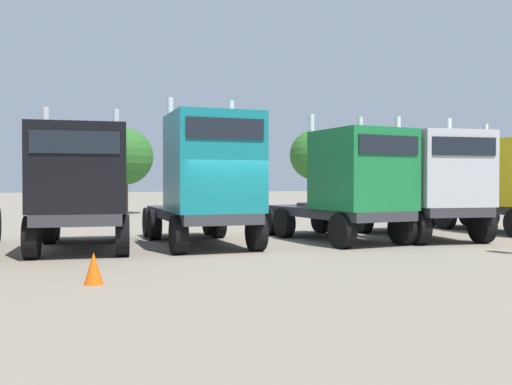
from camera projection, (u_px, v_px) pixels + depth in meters
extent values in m
plane|color=gray|center=(228.00, 253.00, 15.19)|extent=(200.00, 200.00, 0.00)
cube|color=#333338|center=(83.00, 214.00, 16.40)|extent=(2.76, 6.11, 0.30)
cube|color=black|center=(79.00, 169.00, 14.58)|extent=(2.60, 2.44, 2.28)
cube|color=black|center=(75.00, 142.00, 13.47)|extent=(2.09, 0.24, 0.55)
cylinder|color=silver|center=(116.00, 159.00, 16.02)|extent=(0.20, 0.20, 2.88)
cylinder|color=silver|center=(46.00, 159.00, 15.57)|extent=(0.20, 0.20, 2.88)
cylinder|color=#333338|center=(86.00, 205.00, 17.66)|extent=(1.20, 1.20, 0.12)
cylinder|color=black|center=(122.00, 235.00, 14.47)|extent=(0.45, 1.11, 1.08)
cylinder|color=black|center=(32.00, 237.00, 13.95)|extent=(0.45, 1.11, 1.08)
cylinder|color=black|center=(122.00, 225.00, 17.99)|extent=(0.45, 1.11, 1.08)
cylinder|color=black|center=(49.00, 226.00, 17.47)|extent=(0.45, 1.11, 1.08)
cylinder|color=black|center=(122.00, 223.00, 19.06)|extent=(0.45, 1.11, 1.08)
cylinder|color=black|center=(53.00, 224.00, 18.54)|extent=(0.45, 1.11, 1.08)
cube|color=#333338|center=(197.00, 214.00, 17.53)|extent=(2.22, 6.26, 0.30)
cube|color=#14727A|center=(213.00, 163.00, 15.71)|extent=(2.41, 2.46, 2.76)
cube|color=black|center=(226.00, 128.00, 14.52)|extent=(2.10, 0.05, 0.55)
cylinder|color=silver|center=(231.00, 155.00, 17.32)|extent=(0.18, 0.18, 3.36)
cylinder|color=silver|center=(170.00, 154.00, 16.68)|extent=(0.18, 0.18, 3.36)
cylinder|color=#333338|center=(188.00, 205.00, 18.82)|extent=(1.10, 1.10, 0.12)
cylinder|color=black|center=(256.00, 232.00, 15.61)|extent=(0.35, 1.03, 1.03)
cylinder|color=black|center=(179.00, 235.00, 14.88)|extent=(0.35, 1.03, 1.03)
cylinder|color=black|center=(218.00, 223.00, 19.34)|extent=(0.35, 1.03, 1.03)
cylinder|color=black|center=(154.00, 224.00, 18.60)|extent=(0.35, 1.03, 1.03)
cylinder|color=black|center=(210.00, 221.00, 20.38)|extent=(0.35, 1.03, 1.03)
cylinder|color=black|center=(149.00, 222.00, 19.64)|extent=(0.35, 1.03, 1.03)
cube|color=#333338|center=(332.00, 212.00, 18.64)|extent=(2.80, 6.05, 0.30)
cube|color=#197238|center=(362.00, 170.00, 17.12)|extent=(2.65, 2.77, 2.44)
cube|color=black|center=(389.00, 145.00, 15.94)|extent=(2.09, 0.26, 0.55)
cylinder|color=silver|center=(360.00, 162.00, 18.80)|extent=(0.20, 0.20, 3.04)
cylinder|color=silver|center=(311.00, 161.00, 17.98)|extent=(0.20, 0.20, 3.04)
cylinder|color=#333338|center=(312.00, 204.00, 19.80)|extent=(1.21, 1.21, 0.12)
cylinder|color=black|center=(402.00, 228.00, 17.11)|extent=(0.46, 1.05, 1.02)
cylinder|color=black|center=(342.00, 231.00, 16.17)|extent=(0.46, 1.05, 1.02)
cylinder|color=black|center=(338.00, 221.00, 20.32)|extent=(0.46, 1.05, 1.02)
cylinder|color=black|center=(284.00, 223.00, 19.37)|extent=(0.46, 1.05, 1.02)
cylinder|color=black|center=(321.00, 219.00, 21.31)|extent=(0.46, 1.05, 1.02)
cylinder|color=black|center=(270.00, 221.00, 20.37)|extent=(0.46, 1.05, 1.02)
cube|color=#333338|center=(411.00, 208.00, 19.80)|extent=(2.92, 6.60, 0.30)
cube|color=#B7BABF|center=(444.00, 169.00, 17.74)|extent=(2.64, 2.47, 2.36)
cube|color=black|center=(465.00, 146.00, 16.63)|extent=(2.09, 0.28, 0.55)
cylinder|color=silver|center=(449.00, 161.00, 19.17)|extent=(0.20, 0.20, 2.96)
cylinder|color=silver|center=(398.00, 161.00, 18.75)|extent=(0.20, 0.20, 2.96)
cylinder|color=#333338|center=(393.00, 201.00, 21.17)|extent=(1.22, 1.22, 0.12)
cylinder|color=black|center=(482.00, 226.00, 17.62)|extent=(0.47, 1.14, 1.11)
cylinder|color=black|center=(418.00, 227.00, 17.14)|extent=(0.47, 1.14, 1.11)
cylinder|color=black|center=(417.00, 218.00, 21.61)|extent=(0.47, 1.14, 1.11)
cylinder|color=black|center=(364.00, 218.00, 21.12)|extent=(0.47, 1.14, 1.11)
cylinder|color=black|center=(403.00, 216.00, 22.68)|extent=(0.47, 1.14, 1.11)
cylinder|color=black|center=(353.00, 217.00, 22.20)|extent=(0.47, 1.14, 1.11)
cube|color=#333338|center=(493.00, 208.00, 21.89)|extent=(2.34, 6.10, 0.30)
cylinder|color=silver|center=(485.00, 165.00, 20.94)|extent=(0.18, 0.18, 3.05)
cylinder|color=#333338|center=(469.00, 202.00, 23.13)|extent=(1.13, 1.13, 0.12)
cylinder|color=black|center=(488.00, 216.00, 23.61)|extent=(0.37, 1.01, 1.00)
cylinder|color=black|center=(445.00, 217.00, 22.84)|extent=(0.37, 1.01, 1.00)
cylinder|color=black|center=(469.00, 215.00, 24.64)|extent=(0.37, 1.01, 1.00)
cylinder|color=black|center=(428.00, 216.00, 23.87)|extent=(0.37, 1.01, 1.00)
cone|color=#F2590C|center=(94.00, 268.00, 10.47)|extent=(0.36, 0.36, 0.61)
cylinder|color=#4C3823|center=(125.00, 197.00, 33.84)|extent=(0.36, 0.36, 2.12)
sphere|color=#286023|center=(125.00, 156.00, 33.80)|extent=(3.43, 3.43, 3.43)
cylinder|color=#4C3823|center=(314.00, 192.00, 39.94)|extent=(0.36, 0.36, 2.46)
sphere|color=#286023|center=(315.00, 155.00, 39.89)|extent=(3.56, 3.56, 3.56)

